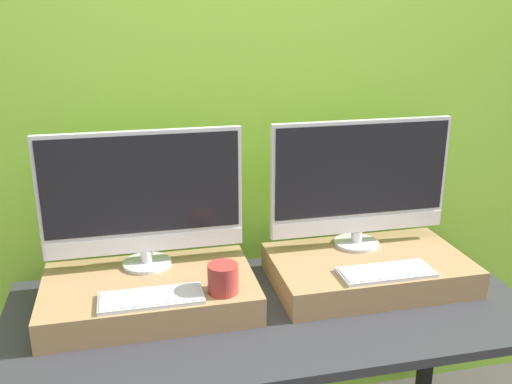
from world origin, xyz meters
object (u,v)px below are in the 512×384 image
object	(u,v)px
monitor_left	(143,196)
monitor_right	(360,181)
keyboard_left	(151,298)
mug	(223,279)
keyboard_right	(386,272)

from	to	relation	value
monitor_left	monitor_right	distance (m)	0.75
monitor_right	monitor_left	bearing A→B (deg)	180.00
keyboard_left	mug	world-z (taller)	mug
keyboard_left	keyboard_right	bearing A→B (deg)	0.00
mug	keyboard_right	size ratio (longest dim) A/B	0.30
monitor_left	monitor_right	xyz separation A→B (m)	(0.75, 0.00, 0.00)
mug	monitor_left	bearing A→B (deg)	131.40
monitor_left	keyboard_right	xyz separation A→B (m)	(0.75, -0.25, -0.24)
monitor_left	mug	size ratio (longest dim) A/B	6.94
keyboard_left	mug	distance (m)	0.22
mug	keyboard_right	world-z (taller)	mug
monitor_left	mug	bearing A→B (deg)	-48.60
keyboard_right	mug	bearing A→B (deg)	180.00
keyboard_left	keyboard_right	xyz separation A→B (m)	(0.75, 0.00, 0.00)
mug	monitor_right	distance (m)	0.62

